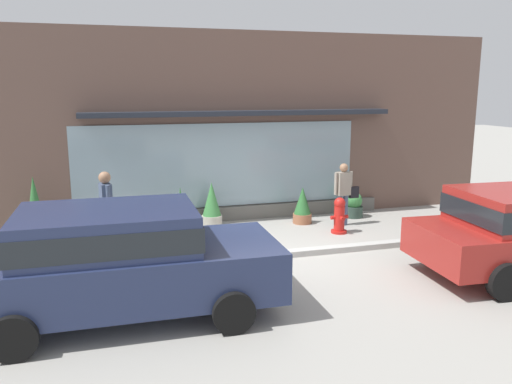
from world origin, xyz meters
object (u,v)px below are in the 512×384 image
object	(u,v)px
parked_car_navy	(119,257)
potted_plant_corner_tall	(35,210)
potted_plant_near_hydrant	(181,210)
potted_plant_window_center	(353,205)
potted_plant_by_entrance	(212,205)
potted_plant_window_right	(302,206)
fire_hydrant	(339,216)
pedestrian_with_handbag	(344,190)
pedestrian_passerby	(106,208)

from	to	relation	value
parked_car_navy	potted_plant_corner_tall	xyz separation A→B (m)	(-1.66, 4.50, -0.23)
potted_plant_near_hydrant	parked_car_navy	bearing A→B (deg)	-109.15
potted_plant_window_center	potted_plant_corner_tall	bearing A→B (deg)	-179.79
potted_plant_by_entrance	potted_plant_window_right	world-z (taller)	potted_plant_by_entrance
potted_plant_window_center	parked_car_navy	bearing A→B (deg)	-143.29
parked_car_navy	potted_plant_window_center	distance (m)	7.60
potted_plant_by_entrance	potted_plant_near_hydrant	world-z (taller)	potted_plant_by_entrance
fire_hydrant	pedestrian_with_handbag	world-z (taller)	pedestrian_with_handbag
pedestrian_passerby	potted_plant_by_entrance	size ratio (longest dim) A/B	1.60
potted_plant_by_entrance	potted_plant_window_right	bearing A→B (deg)	-8.79
potted_plant_window_right	potted_plant_corner_tall	size ratio (longest dim) A/B	0.63
pedestrian_passerby	parked_car_navy	xyz separation A→B (m)	(0.15, -2.89, -0.10)
parked_car_navy	potted_plant_window_center	world-z (taller)	parked_car_navy
potted_plant_window_right	potted_plant_corner_tall	distance (m)	6.23
fire_hydrant	potted_plant_window_center	distance (m)	1.65
potted_plant_window_center	pedestrian_with_handbag	bearing A→B (deg)	-132.40
fire_hydrant	potted_plant_window_center	size ratio (longest dim) A/B	1.26
pedestrian_passerby	potted_plant_window_center	size ratio (longest dim) A/B	2.61
potted_plant_corner_tall	potted_plant_near_hydrant	bearing A→B (deg)	-2.68
potted_plant_window_right	potted_plant_near_hydrant	bearing A→B (deg)	179.45
potted_plant_corner_tall	potted_plant_window_right	bearing A→B (deg)	-1.64
pedestrian_with_handbag	pedestrian_passerby	size ratio (longest dim) A/B	0.88
potted_plant_near_hydrant	potted_plant_corner_tall	bearing A→B (deg)	177.32
potted_plant_by_entrance	potted_plant_corner_tall	world-z (taller)	potted_plant_corner_tall
potted_plant_window_right	potted_plant_corner_tall	world-z (taller)	potted_plant_corner_tall
fire_hydrant	potted_plant_window_right	world-z (taller)	potted_plant_window_right
pedestrian_with_handbag	potted_plant_corner_tall	distance (m)	7.15
fire_hydrant	pedestrian_passerby	world-z (taller)	pedestrian_passerby
fire_hydrant	potted_plant_window_right	size ratio (longest dim) A/B	0.92
potted_plant_near_hydrant	potted_plant_window_right	bearing A→B (deg)	-0.55
fire_hydrant	potted_plant_near_hydrant	distance (m)	3.72
potted_plant_by_entrance	potted_plant_corner_tall	distance (m)	3.99
parked_car_navy	potted_plant_by_entrance	size ratio (longest dim) A/B	4.15
pedestrian_passerby	potted_plant_corner_tall	bearing A→B (deg)	29.47
potted_plant_near_hydrant	potted_plant_by_entrance	bearing A→B (deg)	21.50
fire_hydrant	potted_plant_by_entrance	xyz separation A→B (m)	(-2.74, 1.43, 0.11)
parked_car_navy	potted_plant_corner_tall	size ratio (longest dim) A/B	3.10
pedestrian_with_handbag	potted_plant_by_entrance	bearing A→B (deg)	157.55
potted_plant_window_center	potted_plant_corner_tall	xyz separation A→B (m)	(-7.74, -0.03, 0.39)
fire_hydrant	potted_plant_window_right	distance (m)	1.20
pedestrian_passerby	potted_plant_window_center	distance (m)	6.48
potted_plant_window_center	potted_plant_near_hydrant	distance (m)	4.57
fire_hydrant	potted_plant_by_entrance	bearing A→B (deg)	152.44
fire_hydrant	pedestrian_with_handbag	xyz separation A→B (m)	(0.40, 0.61, 0.48)
pedestrian_with_handbag	potted_plant_window_right	xyz separation A→B (m)	(-0.90, 0.47, -0.46)
potted_plant_window_right	fire_hydrant	bearing A→B (deg)	-65.22
fire_hydrant	potted_plant_near_hydrant	world-z (taller)	potted_plant_near_hydrant
pedestrian_with_handbag	potted_plant_near_hydrant	size ratio (longest dim) A/B	1.43
fire_hydrant	potted_plant_window_right	xyz separation A→B (m)	(-0.50, 1.08, 0.02)
pedestrian_with_handbag	potted_plant_window_center	world-z (taller)	pedestrian_with_handbag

